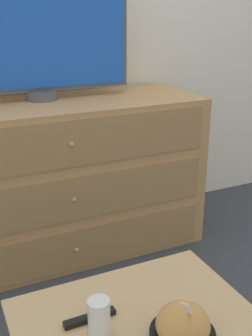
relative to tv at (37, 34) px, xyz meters
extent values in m
plane|color=#383D47|center=(0.10, 0.20, -1.16)|extent=(12.00, 12.00, 0.00)
cube|color=white|center=(0.10, 0.23, 0.14)|extent=(12.00, 0.05, 2.60)
cube|color=tan|center=(0.03, -0.09, -0.74)|extent=(1.54, 0.53, 0.84)
cube|color=#A1794C|center=(0.03, -0.37, -1.02)|extent=(1.41, 0.01, 0.22)
sphere|color=tan|center=(0.03, -0.37, -1.02)|extent=(0.02, 0.02, 0.02)
cube|color=#A1794C|center=(0.03, -0.37, -0.74)|extent=(1.41, 0.01, 0.22)
sphere|color=tan|center=(0.03, -0.37, -0.74)|extent=(0.02, 0.02, 0.02)
cube|color=#A1794C|center=(0.03, -0.37, -0.46)|extent=(1.41, 0.01, 0.22)
sphere|color=tan|center=(0.03, -0.37, -0.46)|extent=(0.02, 0.02, 0.02)
cylinder|color=#515156|center=(0.00, 0.00, -0.30)|extent=(0.16, 0.16, 0.04)
cube|color=#515156|center=(0.00, 0.00, 0.01)|extent=(0.95, 0.04, 0.58)
cube|color=blue|center=(0.00, -0.02, 0.01)|extent=(0.91, 0.01, 0.54)
cube|color=tan|center=(-0.05, -1.26, -0.76)|extent=(0.71, 0.58, 0.02)
cylinder|color=tan|center=(0.27, -1.00, -0.96)|extent=(0.04, 0.04, 0.38)
cylinder|color=black|center=(0.02, -1.35, -0.74)|extent=(0.18, 0.18, 0.03)
ellipsoid|color=tan|center=(0.02, -1.35, -0.69)|extent=(0.15, 0.15, 0.11)
cube|color=white|center=(0.04, -1.37, -0.66)|extent=(0.09, 0.06, 0.13)
cube|color=white|center=(0.00, -1.40, -0.59)|extent=(0.03, 0.03, 0.03)
cylinder|color=white|center=(-0.18, -1.23, -0.72)|extent=(0.06, 0.06, 0.07)
cylinder|color=white|center=(-0.18, -1.23, -0.69)|extent=(0.06, 0.06, 0.11)
cube|color=black|center=(-0.18, -1.17, -0.74)|extent=(0.16, 0.03, 0.02)
camera|label=1|loc=(-0.51, -2.13, 0.12)|focal=45.00mm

